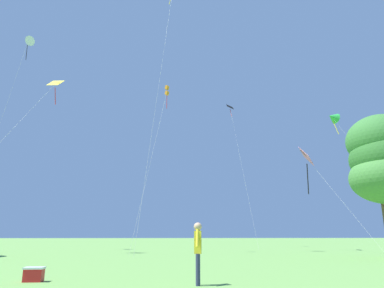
{
  "coord_description": "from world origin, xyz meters",
  "views": [
    {
      "loc": [
        0.01,
        -3.52,
        1.4
      ],
      "look_at": [
        3.34,
        32.25,
        10.7
      ],
      "focal_mm": 33.11,
      "sensor_mm": 36.0,
      "label": 1
    }
  ],
  "objects": [
    {
      "name": "picnic_cooler",
      "position": [
        -3.84,
        8.64,
        0.22
      ],
      "size": [
        0.6,
        0.4,
        0.44
      ],
      "color": "red",
      "rests_on": "ground_plane"
    },
    {
      "name": "kite_red_high",
      "position": [
        0.74,
        27.05,
        23.86
      ],
      "size": [
        3.22,
        7.17,
        26.52
      ],
      "color": "red",
      "rests_on": "ground_plane"
    },
    {
      "name": "person_with_spool",
      "position": [
        1.19,
        7.32,
        1.07
      ],
      "size": [
        0.24,
        0.58,
        1.78
      ],
      "color": "#2D3351",
      "rests_on": "ground_plane"
    },
    {
      "name": "kite_yellow_diamond",
      "position": [
        -9.47,
        25.89,
        13.61
      ],
      "size": [
        3.85,
        12.49,
        14.96
      ],
      "color": "yellow",
      "rests_on": "ground_plane"
    },
    {
      "name": "kite_green_small",
      "position": [
        21.93,
        37.54,
        16.04
      ],
      "size": [
        4.87,
        10.24,
        16.86
      ],
      "color": "green",
      "rests_on": "ground_plane"
    },
    {
      "name": "kite_orange_box",
      "position": [
        0.49,
        27.58,
        14.37
      ],
      "size": [
        2.81,
        4.58,
        15.17
      ],
      "color": "orange",
      "rests_on": "ground_plane"
    },
    {
      "name": "kite_pink_low",
      "position": [
        15.12,
        30.89,
        8.42
      ],
      "size": [
        3.54,
        8.37,
        10.32
      ],
      "color": "pink",
      "rests_on": "ground_plane"
    },
    {
      "name": "kite_white_distant",
      "position": [
        -15.25,
        34.01,
        22.73
      ],
      "size": [
        2.79,
        4.86,
        23.42
      ],
      "color": "white",
      "rests_on": "ground_plane"
    },
    {
      "name": "kite_black_large",
      "position": [
        9.53,
        40.92,
        16.97
      ],
      "size": [
        1.42,
        8.57,
        18.94
      ],
      "color": "black",
      "rests_on": "ground_plane"
    }
  ]
}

